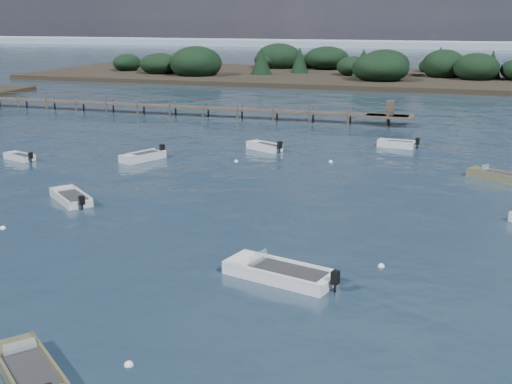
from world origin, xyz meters
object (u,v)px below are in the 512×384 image
(dinghy_extra_a, at_px, (497,177))
(dinghy_near_olive, at_px, (28,372))
(dinghy_mid_white_a, at_px, (279,275))
(tender_far_white, at_px, (264,148))
(tender_far_grey, at_px, (19,158))
(dinghy_extra_b, at_px, (143,158))
(jetty, at_px, (172,107))
(tender_far_grey_b, at_px, (396,145))
(dinghy_mid_grey, at_px, (71,199))

(dinghy_extra_a, relative_size, dinghy_near_olive, 1.06)
(dinghy_mid_white_a, xyz_separation_m, tender_far_white, (-9.03, 27.48, 0.02))
(dinghy_extra_a, height_order, tender_far_grey, dinghy_extra_a)
(dinghy_mid_white_a, bearing_deg, tender_far_white, 108.20)
(dinghy_mid_white_a, height_order, dinghy_extra_b, dinghy_mid_white_a)
(dinghy_mid_white_a, distance_m, dinghy_extra_b, 26.82)
(dinghy_mid_white_a, height_order, jetty, jetty)
(dinghy_extra_b, xyz_separation_m, tender_far_grey_b, (19.39, 11.84, 0.00))
(dinghy_mid_white_a, height_order, tender_far_white, dinghy_mid_white_a)
(dinghy_mid_white_a, xyz_separation_m, tender_far_grey_b, (2.02, 32.27, 0.01))
(dinghy_mid_white_a, distance_m, dinghy_extra_a, 24.52)
(dinghy_mid_white_a, bearing_deg, dinghy_mid_grey, 153.45)
(dinghy_extra_a, relative_size, tender_far_grey_b, 1.17)
(tender_far_grey_b, relative_size, dinghy_mid_grey, 0.90)
(tender_far_grey, distance_m, jetty, 26.83)
(dinghy_extra_b, relative_size, jetty, 0.07)
(tender_far_white, xyz_separation_m, tender_far_grey, (-18.14, -9.99, -0.04))
(tender_far_grey, bearing_deg, dinghy_near_olive, -52.34)
(dinghy_mid_white_a, xyz_separation_m, dinghy_near_olive, (-5.70, -10.34, -0.03))
(dinghy_mid_white_a, distance_m, dinghy_near_olive, 11.81)
(dinghy_extra_a, bearing_deg, jetty, 148.51)
(dinghy_mid_grey, bearing_deg, tender_far_white, 70.00)
(dinghy_mid_grey, bearing_deg, jetty, 104.79)
(dinghy_mid_white_a, bearing_deg, tender_far_grey_b, 86.42)
(dinghy_mid_grey, bearing_deg, tender_far_grey_b, 53.19)
(tender_far_white, height_order, jetty, jetty)
(dinghy_extra_b, height_order, tender_far_white, tender_far_white)
(tender_far_white, xyz_separation_m, jetty, (-16.64, 16.79, 0.80))
(tender_far_white, bearing_deg, jetty, 134.74)
(dinghy_mid_white_a, height_order, tender_far_grey_b, dinghy_mid_white_a)
(tender_far_grey_b, bearing_deg, dinghy_extra_a, -50.72)
(dinghy_mid_white_a, distance_m, dinghy_mid_grey, 18.01)
(dinghy_extra_a, bearing_deg, tender_far_grey_b, 129.28)
(tender_far_grey, relative_size, jetty, 0.05)
(dinghy_mid_grey, distance_m, jetty, 37.47)
(dinghy_extra_a, bearing_deg, tender_far_grey, -172.65)
(dinghy_near_olive, height_order, jetty, jetty)
(tender_far_grey_b, bearing_deg, dinghy_mid_grey, -126.81)
(dinghy_near_olive, height_order, tender_far_white, tender_far_white)
(dinghy_extra_a, bearing_deg, dinghy_extra_b, -176.10)
(dinghy_extra_b, relative_size, tender_far_grey, 1.31)
(dinghy_near_olive, xyz_separation_m, tender_far_white, (-3.34, 37.82, 0.04))
(tender_far_white, bearing_deg, tender_far_grey, -151.16)
(tender_far_white, height_order, dinghy_mid_grey, tender_far_white)
(dinghy_extra_a, height_order, jetty, jetty)
(tender_far_grey, bearing_deg, dinghy_extra_b, 16.71)
(jetty, bearing_deg, tender_far_grey, -93.21)
(tender_far_grey_b, xyz_separation_m, tender_far_grey, (-29.19, -14.78, -0.03))
(dinghy_mid_grey, xyz_separation_m, jetty, (-9.56, 36.22, 0.83))
(tender_far_grey_b, distance_m, dinghy_near_olive, 43.31)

